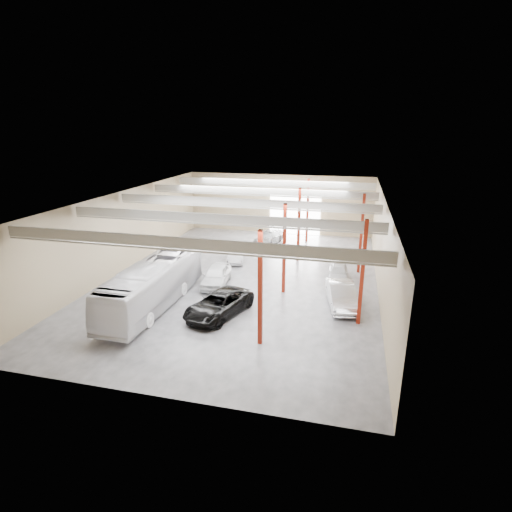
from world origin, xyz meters
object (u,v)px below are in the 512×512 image
at_px(black_sedan, 219,304).
at_px(car_row_c, 269,237).
at_px(car_row_b, 236,254).
at_px(car_right_near, 342,295).
at_px(coach_bus, 153,285).
at_px(car_right_far, 338,272).
at_px(car_row_a, 216,275).

relative_size(black_sedan, car_row_c, 1.17).
xyz_separation_m(black_sedan, car_row_b, (-2.21, 11.50, -0.09)).
bearing_deg(car_row_b, car_right_near, -51.56).
height_order(coach_bus, car_row_c, coach_bus).
bearing_deg(car_right_far, coach_bus, -148.75).
distance_m(black_sedan, car_right_far, 11.54).
height_order(car_row_a, car_row_b, car_row_a).
height_order(black_sedan, car_row_b, black_sedan).
bearing_deg(car_right_far, car_row_c, 128.15).
bearing_deg(car_right_far, black_sedan, -133.50).
bearing_deg(car_right_near, car_row_c, 109.32).
height_order(coach_bus, black_sedan, coach_bus).
bearing_deg(black_sedan, car_right_near, 40.91).
distance_m(coach_bus, car_right_near, 13.48).
bearing_deg(car_right_far, car_row_a, -162.37).
bearing_deg(car_row_a, car_right_far, 13.82).
bearing_deg(black_sedan, car_row_a, 128.80).
relative_size(car_row_b, car_row_c, 0.88).
bearing_deg(black_sedan, car_row_c, 108.88).
distance_m(car_row_a, car_right_near, 10.24).
relative_size(coach_bus, black_sedan, 2.05).
distance_m(car_row_b, car_row_c, 6.82).
bearing_deg(car_row_a, car_right_near, -15.74).
height_order(coach_bus, car_row_a, coach_bus).
xyz_separation_m(car_row_a, car_row_c, (1.64, 12.87, -0.10)).
xyz_separation_m(car_row_a, car_right_far, (9.62, 3.46, -0.13)).
xyz_separation_m(car_row_a, car_right_near, (10.09, -1.74, 0.04)).
xyz_separation_m(black_sedan, car_row_a, (-2.00, 5.20, 0.01)).
distance_m(black_sedan, car_row_a, 5.57).
bearing_deg(car_right_near, car_row_a, 159.50).
relative_size(car_row_a, car_row_c, 0.97).
relative_size(black_sedan, car_row_b, 1.33).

